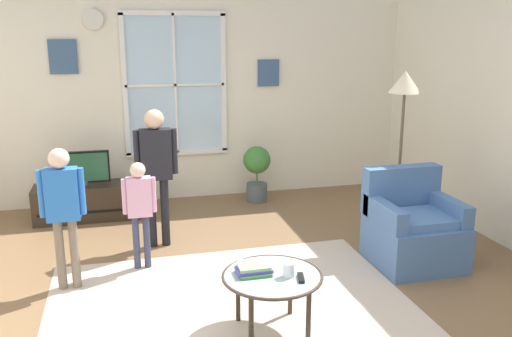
{
  "coord_description": "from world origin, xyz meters",
  "views": [
    {
      "loc": [
        -0.8,
        -3.62,
        2.1
      ],
      "look_at": [
        0.24,
        0.44,
        1.04
      ],
      "focal_mm": 37.66,
      "sensor_mm": 36.0,
      "label": 1
    }
  ],
  "objects_px": {
    "armchair": "(413,229)",
    "cup": "(289,270)",
    "remote_near_books": "(301,278)",
    "potted_plant_by_window": "(257,169)",
    "floor_lamp": "(404,99)",
    "television": "(84,167)",
    "book_stack": "(254,270)",
    "person_blue_shirt": "(63,203)",
    "person_pink_shirt": "(140,203)",
    "person_black_shirt": "(156,162)",
    "coffee_table": "(272,279)",
    "tv_stand": "(87,202)"
  },
  "relations": [
    {
      "from": "coffee_table",
      "to": "cup",
      "type": "relative_size",
      "value": 7.02
    },
    {
      "from": "potted_plant_by_window",
      "to": "tv_stand",
      "type": "bearing_deg",
      "value": -175.64
    },
    {
      "from": "tv_stand",
      "to": "cup",
      "type": "relative_size",
      "value": 11.35
    },
    {
      "from": "television",
      "to": "armchair",
      "type": "bearing_deg",
      "value": -34.03
    },
    {
      "from": "book_stack",
      "to": "cup",
      "type": "distance_m",
      "value": 0.25
    },
    {
      "from": "book_stack",
      "to": "floor_lamp",
      "type": "xyz_separation_m",
      "value": [
        1.92,
        1.44,
        0.98
      ]
    },
    {
      "from": "cup",
      "to": "person_blue_shirt",
      "type": "relative_size",
      "value": 0.08
    },
    {
      "from": "tv_stand",
      "to": "person_black_shirt",
      "type": "xyz_separation_m",
      "value": [
        0.75,
        -1.04,
        0.67
      ]
    },
    {
      "from": "coffee_table",
      "to": "remote_near_books",
      "type": "height_order",
      "value": "remote_near_books"
    },
    {
      "from": "remote_near_books",
      "to": "person_blue_shirt",
      "type": "height_order",
      "value": "person_blue_shirt"
    },
    {
      "from": "book_stack",
      "to": "floor_lamp",
      "type": "height_order",
      "value": "floor_lamp"
    },
    {
      "from": "tv_stand",
      "to": "potted_plant_by_window",
      "type": "bearing_deg",
      "value": 4.36
    },
    {
      "from": "book_stack",
      "to": "person_blue_shirt",
      "type": "xyz_separation_m",
      "value": [
        -1.35,
        1.03,
        0.29
      ]
    },
    {
      "from": "person_pink_shirt",
      "to": "person_blue_shirt",
      "type": "xyz_separation_m",
      "value": [
        -0.62,
        -0.26,
        0.13
      ]
    },
    {
      "from": "tv_stand",
      "to": "television",
      "type": "height_order",
      "value": "television"
    },
    {
      "from": "person_blue_shirt",
      "to": "person_black_shirt",
      "type": "bearing_deg",
      "value": 43.18
    },
    {
      "from": "cup",
      "to": "tv_stand",
      "type": "bearing_deg",
      "value": 117.19
    },
    {
      "from": "book_stack",
      "to": "remote_near_books",
      "type": "relative_size",
      "value": 1.79
    },
    {
      "from": "potted_plant_by_window",
      "to": "floor_lamp",
      "type": "distance_m",
      "value": 2.18
    },
    {
      "from": "tv_stand",
      "to": "coffee_table",
      "type": "height_order",
      "value": "coffee_table"
    },
    {
      "from": "armchair",
      "to": "cup",
      "type": "relative_size",
      "value": 8.46
    },
    {
      "from": "television",
      "to": "person_black_shirt",
      "type": "height_order",
      "value": "person_black_shirt"
    },
    {
      "from": "television",
      "to": "cup",
      "type": "xyz_separation_m",
      "value": [
        1.51,
        -2.93,
        -0.12
      ]
    },
    {
      "from": "cup",
      "to": "remote_near_books",
      "type": "height_order",
      "value": "cup"
    },
    {
      "from": "television",
      "to": "coffee_table",
      "type": "xyz_separation_m",
      "value": [
        1.4,
        -2.88,
        -0.2
      ]
    },
    {
      "from": "person_pink_shirt",
      "to": "book_stack",
      "type": "bearing_deg",
      "value": -60.55
    },
    {
      "from": "armchair",
      "to": "person_pink_shirt",
      "type": "bearing_deg",
      "value": 168.63
    },
    {
      "from": "person_blue_shirt",
      "to": "book_stack",
      "type": "bearing_deg",
      "value": -37.46
    },
    {
      "from": "armchair",
      "to": "cup",
      "type": "xyz_separation_m",
      "value": [
        -1.5,
        -0.9,
        0.17
      ]
    },
    {
      "from": "armchair",
      "to": "television",
      "type": "bearing_deg",
      "value": 145.97
    },
    {
      "from": "remote_near_books",
      "to": "person_black_shirt",
      "type": "distance_m",
      "value": 2.17
    },
    {
      "from": "armchair",
      "to": "floor_lamp",
      "type": "height_order",
      "value": "floor_lamp"
    },
    {
      "from": "remote_near_books",
      "to": "floor_lamp",
      "type": "relative_size",
      "value": 0.08
    },
    {
      "from": "cup",
      "to": "person_blue_shirt",
      "type": "distance_m",
      "value": 1.96
    },
    {
      "from": "armchair",
      "to": "book_stack",
      "type": "distance_m",
      "value": 1.91
    },
    {
      "from": "person_black_shirt",
      "to": "cup",
      "type": "bearing_deg",
      "value": -68.1
    },
    {
      "from": "television",
      "to": "cup",
      "type": "height_order",
      "value": "television"
    },
    {
      "from": "television",
      "to": "coffee_table",
      "type": "distance_m",
      "value": 3.21
    },
    {
      "from": "cup",
      "to": "potted_plant_by_window",
      "type": "bearing_deg",
      "value": 79.62
    },
    {
      "from": "remote_near_books",
      "to": "television",
      "type": "bearing_deg",
      "value": 117.78
    },
    {
      "from": "person_blue_shirt",
      "to": "floor_lamp",
      "type": "bearing_deg",
      "value": 7.1
    },
    {
      "from": "book_stack",
      "to": "person_black_shirt",
      "type": "xyz_separation_m",
      "value": [
        -0.54,
        1.79,
        0.4
      ]
    },
    {
      "from": "person_blue_shirt",
      "to": "cup",
      "type": "bearing_deg",
      "value": -35.79
    },
    {
      "from": "television",
      "to": "book_stack",
      "type": "xyz_separation_m",
      "value": [
        1.28,
        -2.83,
        -0.14
      ]
    },
    {
      "from": "person_black_shirt",
      "to": "television",
      "type": "bearing_deg",
      "value": 125.73
    },
    {
      "from": "person_blue_shirt",
      "to": "potted_plant_by_window",
      "type": "height_order",
      "value": "person_blue_shirt"
    },
    {
      "from": "coffee_table",
      "to": "potted_plant_by_window",
      "type": "bearing_deg",
      "value": 77.56
    },
    {
      "from": "remote_near_books",
      "to": "person_pink_shirt",
      "type": "relative_size",
      "value": 0.14
    },
    {
      "from": "remote_near_books",
      "to": "potted_plant_by_window",
      "type": "height_order",
      "value": "potted_plant_by_window"
    },
    {
      "from": "book_stack",
      "to": "person_pink_shirt",
      "type": "distance_m",
      "value": 1.49
    }
  ]
}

